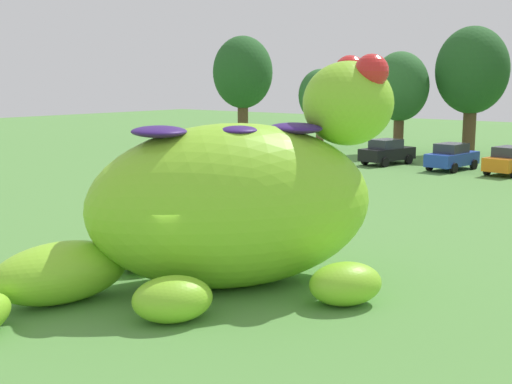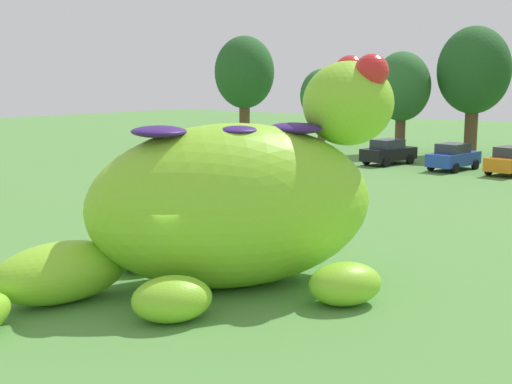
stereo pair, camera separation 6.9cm
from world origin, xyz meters
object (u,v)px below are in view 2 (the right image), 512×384
giant_inflatable_creature (233,203)px  car_black (388,152)px  spectator_mid_field (247,204)px  car_blue (453,157)px  car_orange (512,161)px

giant_inflatable_creature → car_black: size_ratio=2.89×
car_black → spectator_mid_field: (5.02, -20.94, -0.01)m
car_blue → spectator_mid_field: 20.95m
car_black → car_blue: size_ratio=1.02×
car_black → car_orange: (8.27, 0.26, 0.00)m
car_blue → giant_inflatable_creature: bearing=-79.0°
spectator_mid_field → car_black: bearing=103.5°
car_orange → spectator_mid_field: size_ratio=2.51×
car_orange → giant_inflatable_creature: bearing=-86.6°
giant_inflatable_creature → car_blue: giant_inflatable_creature is taller
giant_inflatable_creature → car_black: 29.14m
car_black → car_orange: bearing=1.8°
giant_inflatable_creature → car_blue: bearing=101.0°
car_orange → spectator_mid_field: car_orange is taller
car_black → spectator_mid_field: size_ratio=2.54×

